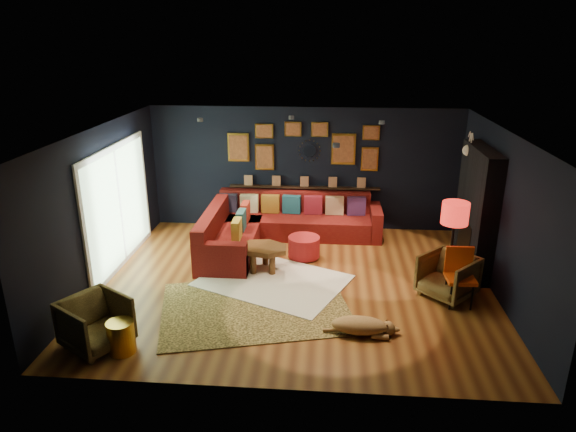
# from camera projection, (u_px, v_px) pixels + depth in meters

# --- Properties ---
(floor) EXTENTS (6.50, 6.50, 0.00)m
(floor) POSITION_uv_depth(u_px,v_px,m) (296.00, 284.00, 8.71)
(floor) COLOR #935924
(floor) RESTS_ON ground
(room_walls) EXTENTS (6.50, 6.50, 6.50)m
(room_walls) POSITION_uv_depth(u_px,v_px,m) (296.00, 194.00, 8.18)
(room_walls) COLOR black
(room_walls) RESTS_ON ground
(sectional) EXTENTS (3.41, 2.69, 0.86)m
(sectional) POSITION_uv_depth(u_px,v_px,m) (271.00, 227.00, 10.35)
(sectional) COLOR maroon
(sectional) RESTS_ON ground
(ledge) EXTENTS (3.20, 0.12, 0.04)m
(ledge) POSITION_uv_depth(u_px,v_px,m) (304.00, 187.00, 10.92)
(ledge) COLOR black
(ledge) RESTS_ON room_walls
(gallery_wall) EXTENTS (3.15, 0.04, 1.02)m
(gallery_wall) POSITION_uv_depth(u_px,v_px,m) (304.00, 146.00, 10.66)
(gallery_wall) COLOR gold
(gallery_wall) RESTS_ON room_walls
(sunburst_mirror) EXTENTS (0.47, 0.16, 0.47)m
(sunburst_mirror) POSITION_uv_depth(u_px,v_px,m) (310.00, 151.00, 10.69)
(sunburst_mirror) COLOR silver
(sunburst_mirror) RESTS_ON room_walls
(fireplace) EXTENTS (0.31, 1.60, 2.20)m
(fireplace) POSITION_uv_depth(u_px,v_px,m) (475.00, 214.00, 8.98)
(fireplace) COLOR black
(fireplace) RESTS_ON ground
(deer_head) EXTENTS (0.50, 0.28, 0.45)m
(deer_head) POSITION_uv_depth(u_px,v_px,m) (478.00, 150.00, 9.10)
(deer_head) COLOR white
(deer_head) RESTS_ON fireplace
(sliding_door) EXTENTS (0.06, 2.80, 2.20)m
(sliding_door) POSITION_uv_depth(u_px,v_px,m) (119.00, 206.00, 9.15)
(sliding_door) COLOR white
(sliding_door) RESTS_ON ground
(ceiling_spots) EXTENTS (3.30, 2.50, 0.06)m
(ceiling_spots) POSITION_uv_depth(u_px,v_px,m) (300.00, 125.00, 8.60)
(ceiling_spots) COLOR black
(ceiling_spots) RESTS_ON room_walls
(shag_rug) EXTENTS (2.83, 2.52, 0.03)m
(shag_rug) POSITION_uv_depth(u_px,v_px,m) (273.00, 281.00, 8.78)
(shag_rug) COLOR white
(shag_rug) RESTS_ON ground
(leopard_rug) EXTENTS (3.24, 2.65, 0.02)m
(leopard_rug) POSITION_uv_depth(u_px,v_px,m) (255.00, 308.00, 7.94)
(leopard_rug) COLOR tan
(leopard_rug) RESTS_ON ground
(coffee_table) EXTENTS (1.02, 0.85, 0.45)m
(coffee_table) POSITION_uv_depth(u_px,v_px,m) (264.00, 251.00, 9.05)
(coffee_table) COLOR #583414
(coffee_table) RESTS_ON shag_rug
(pouf) EXTENTS (0.59, 0.59, 0.39)m
(pouf) POSITION_uv_depth(u_px,v_px,m) (304.00, 247.00, 9.65)
(pouf) COLOR #A61B1F
(pouf) RESTS_ON shag_rug
(armchair_left) EXTENTS (1.00, 1.02, 0.78)m
(armchair_left) POSITION_uv_depth(u_px,v_px,m) (95.00, 321.00, 6.85)
(armchair_left) COLOR #AB8B41
(armchair_left) RESTS_ON ground
(armchair_right) EXTENTS (1.03, 1.03, 0.78)m
(armchair_right) POSITION_uv_depth(u_px,v_px,m) (448.00, 274.00, 8.18)
(armchair_right) COLOR #AB8B41
(armchair_right) RESTS_ON ground
(gold_stool) EXTENTS (0.36, 0.36, 0.45)m
(gold_stool) POSITION_uv_depth(u_px,v_px,m) (121.00, 337.00, 6.78)
(gold_stool) COLOR gold
(gold_stool) RESTS_ON ground
(orange_chair) EXTENTS (0.44, 0.44, 0.91)m
(orange_chair) POSITION_uv_depth(u_px,v_px,m) (460.00, 271.00, 7.94)
(orange_chair) COLOR black
(orange_chair) RESTS_ON ground
(floor_lamp) EXTENTS (0.42, 0.42, 1.54)m
(floor_lamp) POSITION_uv_depth(u_px,v_px,m) (455.00, 218.00, 8.04)
(floor_lamp) COLOR black
(floor_lamp) RESTS_ON ground
(dog) EXTENTS (1.11, 0.58, 0.34)m
(dog) POSITION_uv_depth(u_px,v_px,m) (360.00, 322.00, 7.20)
(dog) COLOR tan
(dog) RESTS_ON leopard_rug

